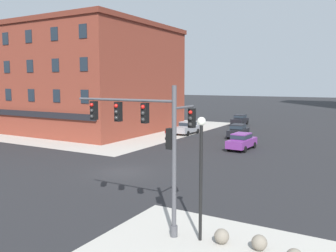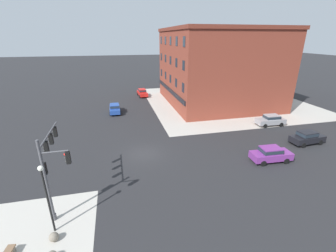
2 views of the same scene
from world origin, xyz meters
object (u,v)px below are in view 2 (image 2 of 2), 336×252
at_px(traffic_signal_main, 51,161).
at_px(car_main_southbound_far, 307,137).
at_px(bollard_sphere_curb_a, 54,237).
at_px(street_lamp_corner_near, 46,192).
at_px(car_main_northbound_near, 142,92).
at_px(car_cross_westbound, 271,120).
at_px(car_main_northbound_far, 271,154).
at_px(car_cross_eastbound, 115,108).

height_order(traffic_signal_main, car_main_southbound_far, traffic_signal_main).
distance_m(bollard_sphere_curb_a, car_main_southbound_far, 29.70).
relative_size(street_lamp_corner_near, car_main_southbound_far, 1.18).
distance_m(car_main_northbound_near, car_cross_westbound, 28.87).
xyz_separation_m(car_main_northbound_near, car_main_northbound_far, (32.98, 10.04, 0.00)).
bearing_deg(bollard_sphere_curb_a, car_main_southbound_far, 107.48).
relative_size(traffic_signal_main, street_lamp_corner_near, 1.24).
height_order(street_lamp_corner_near, car_main_northbound_near, street_lamp_corner_near).
distance_m(bollard_sphere_curb_a, car_main_northbound_near, 40.53).
height_order(street_lamp_corner_near, car_main_northbound_far, street_lamp_corner_near).
height_order(car_main_southbound_far, car_cross_eastbound, same).
distance_m(traffic_signal_main, car_main_northbound_far, 21.62).
xyz_separation_m(street_lamp_corner_near, car_main_northbound_far, (-5.14, 21.10, -2.43)).
relative_size(car_main_northbound_far, car_cross_westbound, 1.00).
xyz_separation_m(car_main_northbound_far, car_cross_eastbound, (-21.52, -16.45, 0.00)).
height_order(bollard_sphere_curb_a, street_lamp_corner_near, street_lamp_corner_near).
height_order(traffic_signal_main, street_lamp_corner_near, traffic_signal_main).
height_order(car_main_northbound_near, car_main_northbound_far, same).
distance_m(traffic_signal_main, bollard_sphere_curb_a, 5.18).
distance_m(car_main_northbound_near, car_main_northbound_far, 34.48).
distance_m(bollard_sphere_curb_a, car_cross_westbound, 32.11).
bearing_deg(car_main_southbound_far, street_lamp_corner_near, -74.30).
bearing_deg(car_main_northbound_far, street_lamp_corner_near, -76.31).
xyz_separation_m(bollard_sphere_curb_a, car_cross_eastbound, (-27.57, 4.48, 0.60)).
xyz_separation_m(car_main_southbound_far, car_cross_westbound, (-6.84, -0.35, 0.00)).
xyz_separation_m(bollard_sphere_curb_a, car_main_southbound_far, (-8.92, 28.32, 0.60)).
bearing_deg(car_main_southbound_far, car_main_northbound_near, -149.94).
bearing_deg(street_lamp_corner_near, car_main_northbound_far, 103.69).
distance_m(traffic_signal_main, car_cross_westbound, 31.04).
height_order(bollard_sphere_curb_a, car_main_southbound_far, car_main_southbound_far).
bearing_deg(street_lamp_corner_near, car_main_northbound_near, 163.83).
bearing_deg(traffic_signal_main, car_cross_eastbound, 169.05).
distance_m(car_cross_eastbound, car_cross_westbound, 26.29).
bearing_deg(car_main_southbound_far, traffic_signal_main, -78.75).
bearing_deg(traffic_signal_main, car_main_northbound_far, 97.57).
height_order(car_main_northbound_far, car_cross_eastbound, same).
distance_m(bollard_sphere_curb_a, car_cross_eastbound, 27.94).
height_order(traffic_signal_main, car_cross_westbound, traffic_signal_main).
xyz_separation_m(street_lamp_corner_near, car_main_southbound_far, (-8.00, 28.48, -2.43)).
height_order(car_main_northbound_near, car_cross_eastbound, same).
relative_size(bollard_sphere_curb_a, car_cross_westbound, 0.14).
bearing_deg(street_lamp_corner_near, car_main_southbound_far, 105.70).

